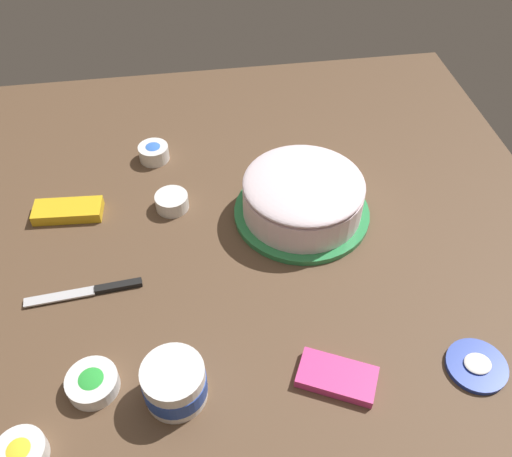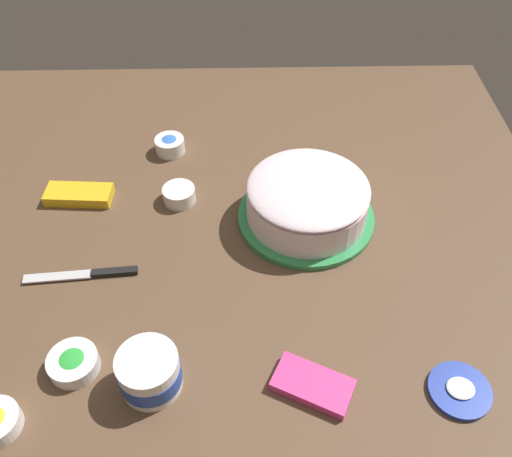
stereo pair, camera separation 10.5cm
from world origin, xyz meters
name	(u,v)px [view 2 (the right image)]	position (x,y,z in m)	size (l,w,h in m)	color
ground_plane	(228,251)	(0.00, 0.00, 0.00)	(1.54, 1.54, 0.00)	brown
frosted_cake	(307,202)	(-0.18, -0.10, 0.05)	(0.31, 0.31, 0.12)	#339351
frosting_tub	(149,372)	(0.13, 0.31, 0.04)	(0.11, 0.11, 0.08)	white
frosting_tub_lid	(460,390)	(-0.41, 0.34, 0.01)	(0.11, 0.11, 0.02)	#233DAD
spreading_knife	(91,274)	(0.29, 0.06, 0.01)	(0.24, 0.04, 0.01)	silver
sprinkle_bowl_green	(73,363)	(0.28, 0.28, 0.02)	(0.09, 0.09, 0.03)	white
sprinkle_bowl_blue	(170,144)	(0.15, -0.35, 0.02)	(0.08, 0.08, 0.04)	white
sprinkle_bowl_rainbow	(179,194)	(0.12, -0.16, 0.02)	(0.08, 0.08, 0.04)	white
candy_box_lower	(79,195)	(0.36, -0.18, 0.01)	(0.16, 0.07, 0.03)	yellow
candy_box_upper	(313,385)	(-0.16, 0.33, 0.01)	(0.14, 0.07, 0.02)	#E53D8E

